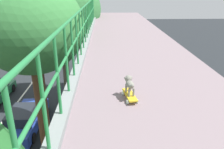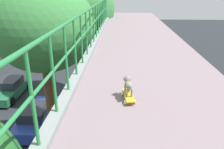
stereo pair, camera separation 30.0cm
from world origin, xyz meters
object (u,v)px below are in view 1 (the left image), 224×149
(car_blue_fifth, at_px, (25,119))
(city_bus, at_px, (42,37))
(small_dog, at_px, (129,83))
(toy_skateboard, at_px, (130,95))

(car_blue_fifth, height_order, city_bus, city_bus)
(city_bus, xyz_separation_m, small_dog, (9.20, -27.50, 4.86))
(city_bus, bearing_deg, toy_skateboard, -71.53)
(city_bus, xyz_separation_m, toy_skateboard, (9.20, -27.55, 4.65))
(city_bus, bearing_deg, small_dog, -71.51)
(car_blue_fifth, bearing_deg, city_bus, 101.27)
(toy_skateboard, bearing_deg, city_bus, 108.47)
(toy_skateboard, height_order, small_dog, small_dog)
(city_bus, relative_size, small_dog, 26.67)
(car_blue_fifth, bearing_deg, small_dog, -56.94)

